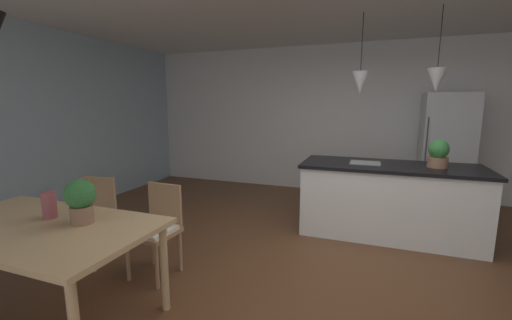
{
  "coord_description": "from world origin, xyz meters",
  "views": [
    {
      "loc": [
        0.33,
        -2.91,
        1.63
      ],
      "look_at": [
        -0.95,
        0.55,
        0.99
      ],
      "focal_mm": 22.58,
      "sensor_mm": 36.0,
      "label": 1
    }
  ],
  "objects_px": {
    "chair_far_left": "(93,217)",
    "potted_plant_on_table": "(80,199)",
    "refrigerator": "(445,151)",
    "kitchen_island": "(388,199)",
    "potted_plant_on_island": "(438,154)",
    "dining_table": "(37,233)",
    "chair_far_right": "(157,227)",
    "vase_on_dining_table": "(49,205)"
  },
  "relations": [
    {
      "from": "kitchen_island",
      "to": "potted_plant_on_table",
      "type": "xyz_separation_m",
      "value": [
        -2.21,
        -2.51,
        0.48
      ]
    },
    {
      "from": "potted_plant_on_table",
      "to": "vase_on_dining_table",
      "type": "relative_size",
      "value": 1.62
    },
    {
      "from": "potted_plant_on_island",
      "to": "vase_on_dining_table",
      "type": "distance_m",
      "value": 3.95
    },
    {
      "from": "dining_table",
      "to": "kitchen_island",
      "type": "relative_size",
      "value": 0.84
    },
    {
      "from": "chair_far_right",
      "to": "kitchen_island",
      "type": "distance_m",
      "value": 2.77
    },
    {
      "from": "kitchen_island",
      "to": "vase_on_dining_table",
      "type": "relative_size",
      "value": 10.21
    },
    {
      "from": "vase_on_dining_table",
      "to": "chair_far_right",
      "type": "bearing_deg",
      "value": 58.99
    },
    {
      "from": "dining_table",
      "to": "chair_far_left",
      "type": "xyz_separation_m",
      "value": [
        -0.4,
        0.86,
        -0.21
      ]
    },
    {
      "from": "potted_plant_on_island",
      "to": "potted_plant_on_table",
      "type": "relative_size",
      "value": 0.98
    },
    {
      "from": "vase_on_dining_table",
      "to": "potted_plant_on_island",
      "type": "bearing_deg",
      "value": 39.54
    },
    {
      "from": "kitchen_island",
      "to": "potted_plant_on_island",
      "type": "xyz_separation_m",
      "value": [
        0.5,
        -0.0,
        0.6
      ]
    },
    {
      "from": "potted_plant_on_table",
      "to": "refrigerator",
      "type": "bearing_deg",
      "value": 53.02
    },
    {
      "from": "dining_table",
      "to": "potted_plant_on_island",
      "type": "distance_m",
      "value": 4.03
    },
    {
      "from": "chair_far_right",
      "to": "potted_plant_on_island",
      "type": "height_order",
      "value": "potted_plant_on_island"
    },
    {
      "from": "dining_table",
      "to": "chair_far_left",
      "type": "distance_m",
      "value": 0.97
    },
    {
      "from": "dining_table",
      "to": "potted_plant_on_island",
      "type": "xyz_separation_m",
      "value": [
        3.01,
        2.65,
        0.38
      ]
    },
    {
      "from": "dining_table",
      "to": "potted_plant_on_table",
      "type": "relative_size",
      "value": 5.26
    },
    {
      "from": "kitchen_island",
      "to": "potted_plant_on_island",
      "type": "relative_size",
      "value": 6.45
    },
    {
      "from": "kitchen_island",
      "to": "refrigerator",
      "type": "relative_size",
      "value": 1.17
    },
    {
      "from": "dining_table",
      "to": "chair_far_right",
      "type": "distance_m",
      "value": 0.97
    },
    {
      "from": "chair_far_left",
      "to": "refrigerator",
      "type": "height_order",
      "value": "refrigerator"
    },
    {
      "from": "chair_far_right",
      "to": "potted_plant_on_table",
      "type": "height_order",
      "value": "potted_plant_on_table"
    },
    {
      "from": "chair_far_left",
      "to": "potted_plant_on_table",
      "type": "distance_m",
      "value": 1.11
    },
    {
      "from": "potted_plant_on_island",
      "to": "dining_table",
      "type": "bearing_deg",
      "value": -138.68
    },
    {
      "from": "refrigerator",
      "to": "vase_on_dining_table",
      "type": "relative_size",
      "value": 8.7
    },
    {
      "from": "chair_far_left",
      "to": "refrigerator",
      "type": "distance_m",
      "value": 5.07
    },
    {
      "from": "dining_table",
      "to": "chair_far_right",
      "type": "relative_size",
      "value": 2.04
    },
    {
      "from": "refrigerator",
      "to": "potted_plant_on_island",
      "type": "xyz_separation_m",
      "value": [
        -0.36,
        -1.57,
        0.16
      ]
    },
    {
      "from": "refrigerator",
      "to": "vase_on_dining_table",
      "type": "xyz_separation_m",
      "value": [
        -3.4,
        -4.08,
        -0.04
      ]
    },
    {
      "from": "vase_on_dining_table",
      "to": "kitchen_island",
      "type": "bearing_deg",
      "value": 44.66
    },
    {
      "from": "dining_table",
      "to": "potted_plant_on_island",
      "type": "bearing_deg",
      "value": 41.32
    },
    {
      "from": "chair_far_left",
      "to": "vase_on_dining_table",
      "type": "distance_m",
      "value": 0.9
    },
    {
      "from": "potted_plant_on_island",
      "to": "vase_on_dining_table",
      "type": "bearing_deg",
      "value": -140.46
    },
    {
      "from": "potted_plant_on_table",
      "to": "vase_on_dining_table",
      "type": "distance_m",
      "value": 0.34
    },
    {
      "from": "chair_far_left",
      "to": "dining_table",
      "type": "bearing_deg",
      "value": -64.73
    },
    {
      "from": "potted_plant_on_table",
      "to": "vase_on_dining_table",
      "type": "xyz_separation_m",
      "value": [
        -0.33,
        -0.0,
        -0.08
      ]
    },
    {
      "from": "chair_far_right",
      "to": "potted_plant_on_island",
      "type": "xyz_separation_m",
      "value": [
        2.61,
        1.79,
        0.59
      ]
    },
    {
      "from": "potted_plant_on_island",
      "to": "kitchen_island",
      "type": "bearing_deg",
      "value": 180.0
    },
    {
      "from": "refrigerator",
      "to": "vase_on_dining_table",
      "type": "height_order",
      "value": "refrigerator"
    },
    {
      "from": "chair_far_left",
      "to": "potted_plant_on_table",
      "type": "relative_size",
      "value": 2.58
    },
    {
      "from": "chair_far_right",
      "to": "kitchen_island",
      "type": "relative_size",
      "value": 0.41
    },
    {
      "from": "dining_table",
      "to": "chair_far_left",
      "type": "height_order",
      "value": "chair_far_left"
    }
  ]
}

